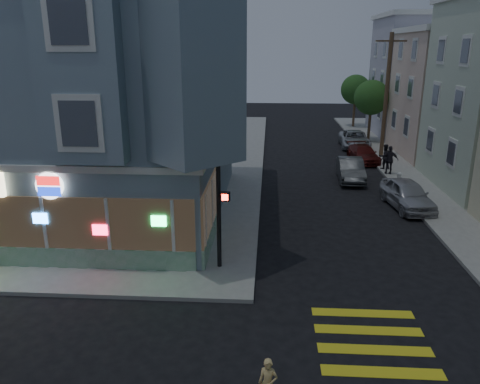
# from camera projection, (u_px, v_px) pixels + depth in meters

# --- Properties ---
(ground) EXTENTS (120.00, 120.00, 0.00)m
(ground) POSITION_uv_depth(u_px,v_px,m) (149.00, 336.00, 13.77)
(ground) COLOR black
(ground) RESTS_ON ground
(sidewalk_nw) EXTENTS (33.00, 42.00, 0.15)m
(sidewalk_nw) POSITION_uv_depth(u_px,v_px,m) (52.00, 155.00, 36.48)
(sidewalk_nw) COLOR gray
(sidewalk_nw) RESTS_ON ground
(corner_building) EXTENTS (14.60, 14.60, 11.40)m
(corner_building) POSITION_uv_depth(u_px,v_px,m) (77.00, 97.00, 22.87)
(corner_building) COLOR slate
(corner_building) RESTS_ON sidewalk_nw
(row_house_d) EXTENTS (12.00, 8.60, 10.50)m
(row_house_d) POSITION_uv_depth(u_px,v_px,m) (444.00, 78.00, 43.38)
(row_house_d) COLOR #A6A3B4
(row_house_d) RESTS_ON sidewalk_ne
(utility_pole) EXTENTS (2.20, 0.30, 9.00)m
(utility_pole) POSITION_uv_depth(u_px,v_px,m) (386.00, 94.00, 34.49)
(utility_pole) COLOR #4C3826
(utility_pole) RESTS_ON sidewalk_ne
(street_tree_near) EXTENTS (3.00, 3.00, 5.30)m
(street_tree_near) POSITION_uv_depth(u_px,v_px,m) (372.00, 98.00, 40.45)
(street_tree_near) COLOR #4C3826
(street_tree_near) RESTS_ON sidewalk_ne
(street_tree_far) EXTENTS (3.00, 3.00, 5.30)m
(street_tree_far) POSITION_uv_depth(u_px,v_px,m) (356.00, 90.00, 48.07)
(street_tree_far) COLOR #4C3826
(street_tree_far) RESTS_ON sidewalk_ne
(running_child) EXTENTS (0.51, 0.38, 1.25)m
(running_child) POSITION_uv_depth(u_px,v_px,m) (268.00, 383.00, 10.93)
(running_child) COLOR #DFBF72
(running_child) RESTS_ON ground
(pedestrian_a) EXTENTS (0.95, 0.81, 1.69)m
(pedestrian_a) POSITION_uv_depth(u_px,v_px,m) (384.00, 156.00, 31.87)
(pedestrian_a) COLOR black
(pedestrian_a) RESTS_ON sidewalk_ne
(pedestrian_b) EXTENTS (1.13, 0.55, 1.86)m
(pedestrian_b) POSITION_uv_depth(u_px,v_px,m) (390.00, 160.00, 30.48)
(pedestrian_b) COLOR #26232B
(pedestrian_b) RESTS_ON sidewalk_ne
(parked_car_a) EXTENTS (2.31, 4.58, 1.49)m
(parked_car_a) POSITION_uv_depth(u_px,v_px,m) (407.00, 194.00, 24.49)
(parked_car_a) COLOR #AEAFB6
(parked_car_a) RESTS_ON ground
(parked_car_b) EXTENTS (1.69, 4.36, 1.41)m
(parked_car_b) POSITION_uv_depth(u_px,v_px,m) (350.00, 170.00, 29.59)
(parked_car_b) COLOR #3E4144
(parked_car_b) RESTS_ON ground
(parked_car_c) EXTENTS (2.10, 4.30, 1.21)m
(parked_car_c) POSITION_uv_depth(u_px,v_px,m) (363.00, 154.00, 34.47)
(parked_car_c) COLOR #521512
(parked_car_c) RESTS_ON ground
(parked_car_d) EXTENTS (2.51, 5.09, 1.39)m
(parked_car_d) POSITION_uv_depth(u_px,v_px,m) (354.00, 139.00, 39.38)
(parked_car_d) COLOR #ACB1B7
(parked_car_d) RESTS_ON ground
(traffic_signal) EXTENTS (0.63, 0.58, 5.19)m
(traffic_signal) POSITION_uv_depth(u_px,v_px,m) (218.00, 178.00, 16.68)
(traffic_signal) COLOR black
(traffic_signal) RESTS_ON sidewalk_nw
(fire_hydrant) EXTENTS (0.45, 0.26, 0.78)m
(fire_hydrant) POSITION_uv_depth(u_px,v_px,m) (399.00, 178.00, 28.18)
(fire_hydrant) COLOR silver
(fire_hydrant) RESTS_ON sidewalk_ne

